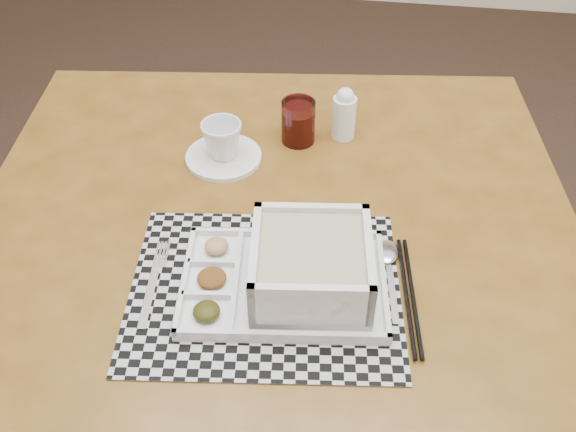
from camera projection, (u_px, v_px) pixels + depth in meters
The scene contains 11 objects.
floor at pixel (275, 361), 1.87m from camera, with size 5.00×5.00×0.00m, color #322019.
dining_table at pixel (274, 266), 1.17m from camera, with size 1.20×1.20×0.81m.
placemat at pixel (265, 289), 1.02m from camera, with size 0.43×0.35×0.00m, color #B0B0B8.
serving_tray at pixel (302, 271), 0.99m from camera, with size 0.34×0.26×0.10m.
fork at pixel (155, 281), 1.02m from camera, with size 0.04×0.19×0.00m.
spoon at pixel (388, 258), 1.06m from camera, with size 0.04×0.18×0.01m.
chopsticks at pixel (409, 295), 1.00m from camera, with size 0.05×0.24×0.01m.
saucer at pixel (224, 157), 1.26m from camera, with size 0.15×0.15×0.01m, color white.
cup at pixel (222, 140), 1.23m from camera, with size 0.08×0.08×0.07m, color white.
juice_glass at pixel (298, 123), 1.28m from camera, with size 0.07×0.07×0.09m.
creamer_bottle at pixel (344, 114), 1.29m from camera, with size 0.05×0.05×0.11m.
Camera 1 is at (0.20, -1.07, 1.58)m, focal length 40.00 mm.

